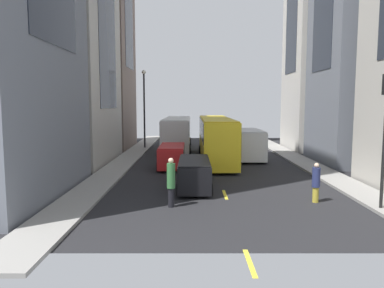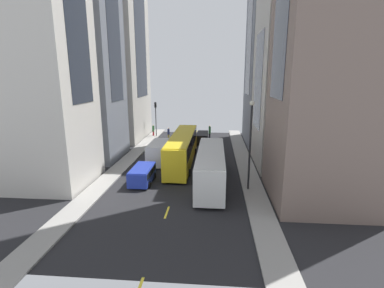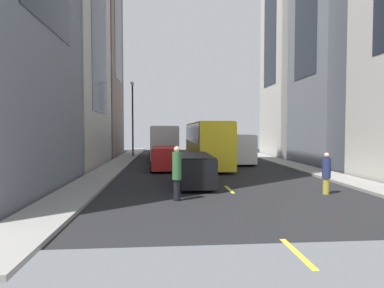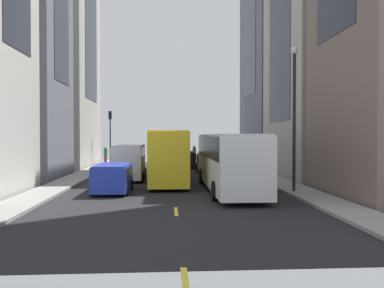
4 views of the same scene
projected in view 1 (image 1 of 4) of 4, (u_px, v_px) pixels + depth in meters
name	position (u px, v px, depth m)	size (l,w,h in m)	color
ground_plane	(212.00, 159.00, 31.96)	(40.57, 40.57, 0.00)	black
sidewalk_west	(128.00, 158.00, 31.96)	(2.00, 44.00, 0.15)	gray
sidewalk_east	(296.00, 158.00, 31.95)	(2.00, 44.00, 0.15)	gray
lane_stripe_0	(250.00, 263.00, 11.08)	(0.16, 2.00, 0.01)	yellow
lane_stripe_1	(225.00, 195.00, 19.43)	(0.16, 2.00, 0.01)	yellow
lane_stripe_2	(215.00, 167.00, 27.79)	(0.16, 2.00, 0.01)	yellow
lane_stripe_3	(210.00, 153.00, 36.14)	(0.16, 2.00, 0.01)	yellow
lane_stripe_4	(207.00, 144.00, 44.49)	(0.16, 2.00, 0.01)	yellow
lane_stripe_5	(204.00, 137.00, 52.84)	(0.16, 2.00, 0.01)	yellow
building_west_1	(67.00, 41.00, 29.49)	(6.66, 10.52, 19.57)	#B7B2A8
city_bus_white	(177.00, 131.00, 37.81)	(2.80, 12.18, 3.35)	silver
streetcar_yellow	(216.00, 135.00, 31.43)	(2.70, 14.49, 3.59)	yellow
delivery_van_white	(250.00, 142.00, 31.56)	(2.25, 5.59, 2.58)	white
car_black_0	(194.00, 172.00, 20.66)	(1.89, 4.78, 1.67)	black
car_red_1	(172.00, 155.00, 27.53)	(2.00, 4.55, 1.71)	red
car_blue_2	(243.00, 141.00, 38.32)	(2.09, 4.19, 1.63)	#2338AD
pedestrian_crossing_mid	(171.00, 181.00, 16.99)	(0.38, 0.38, 2.30)	black
pedestrian_waiting_curb	(316.00, 182.00, 17.84)	(0.39, 0.39, 1.93)	gold
streetlamp_near	(144.00, 101.00, 38.94)	(0.44, 0.44, 8.15)	black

